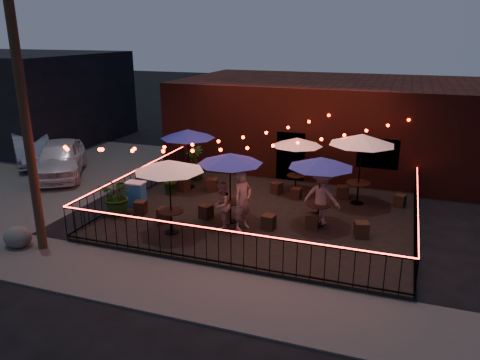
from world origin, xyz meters
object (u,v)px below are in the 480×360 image
Objects in this scene: utility_pole at (25,115)px; cafe_table_0 at (169,167)px; cafe_table_2 at (230,159)px; cafe_table_1 at (188,135)px; cafe_table_3 at (297,143)px; boulder at (18,237)px; cafe_table_5 at (362,140)px; cafe_table_4 at (321,163)px; cooler at (136,194)px.

utility_pole reaches higher than cafe_table_0.
cafe_table_1 is at bearing 135.27° from cafe_table_2.
cafe_table_0 is 5.87m from cafe_table_3.
cafe_table_5 is at bearing 36.71° from boulder.
cafe_table_3 is 0.86× the size of cafe_table_4.
cafe_table_5 is 3.39× the size of cooler.
utility_pole is at bearing -141.65° from cafe_table_5.
cafe_table_1 is 3.19m from cooler.
cafe_table_4 is at bearing 1.21° from cooler.
utility_pole reaches higher than cafe_table_5.
cafe_table_1 is 3.13× the size of cooler.
cafe_table_3 is 2.50× the size of cooler.
cafe_table_5 reaches higher than cafe_table_2.
boulder is at bearing -152.06° from cafe_table_4.
cafe_table_1 is 7.23m from boulder.
cooler is at bearing 67.29° from boulder.
cafe_table_3 is at bearing 47.76° from boulder.
cafe_table_2 is at bearing 34.10° from boulder.
cooler is (-6.53, -0.40, -1.65)m from cafe_table_4.
boulder is (-2.56, -6.46, -1.98)m from cafe_table_1.
cafe_table_5 is (5.18, 4.62, 0.21)m from cafe_table_0.
cafe_table_2 is 3.23× the size of boulder.
cafe_table_0 is 4.96m from boulder.
utility_pole is at bearing -147.72° from cafe_table_0.
cafe_table_1 is at bearing 108.47° from cafe_table_0.
cafe_table_0 is at bearing -153.18° from cafe_table_4.
cafe_table_2 is 1.09× the size of cafe_table_4.
cafe_table_3 is 2.54m from cafe_table_5.
cafe_table_1 is 3.21× the size of boulder.
cafe_table_0 reaches higher than cafe_table_4.
cafe_table_1 is 3.99m from cafe_table_2.
cafe_table_1 is (1.81, 6.29, -1.68)m from utility_pole.
utility_pole is 5.15m from cooler.
cafe_table_0 is 1.13× the size of cafe_table_3.
cafe_table_0 is 4.71m from cafe_table_4.
utility_pole reaches higher than cafe_table_2.
cafe_table_0 is 0.90× the size of cafe_table_1.
cafe_table_3 is at bearing 32.02° from cooler.
cafe_table_1 reaches higher than boulder.
cafe_table_5 is at bearing -13.10° from cafe_table_3.
utility_pole is 3.58× the size of cafe_table_3.
utility_pole is 8.70m from cafe_table_4.
cafe_table_1 is at bearing -176.82° from cafe_table_5.
cooler is at bearing -158.92° from cafe_table_5.
cafe_table_2 is 4.12m from cooler.
utility_pole is 2.85× the size of cafe_table_1.
cafe_table_2 is at bearing -6.60° from cooler.
cafe_table_0 is 3.36m from cooler.
cooler is at bearing -145.66° from cafe_table_3.
cafe_table_3 is at bearing 50.43° from utility_pole.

